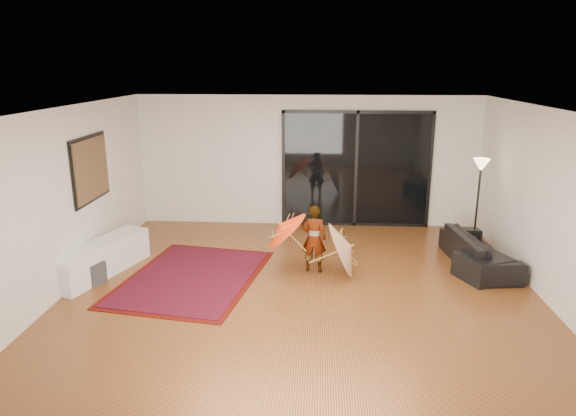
# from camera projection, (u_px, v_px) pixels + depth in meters

# --- Properties ---
(floor) EXTENTS (7.00, 7.00, 0.00)m
(floor) POSITION_uv_depth(u_px,v_px,m) (301.00, 294.00, 7.61)
(floor) COLOR brown
(floor) RESTS_ON ground
(ceiling) EXTENTS (7.00, 7.00, 0.00)m
(ceiling) POSITION_uv_depth(u_px,v_px,m) (302.00, 110.00, 6.88)
(ceiling) COLOR white
(ceiling) RESTS_ON wall_back
(wall_back) EXTENTS (7.00, 0.00, 7.00)m
(wall_back) POSITION_uv_depth(u_px,v_px,m) (308.00, 161.00, 10.61)
(wall_back) COLOR silver
(wall_back) RESTS_ON floor
(wall_front) EXTENTS (7.00, 0.00, 7.00)m
(wall_front) POSITION_uv_depth(u_px,v_px,m) (286.00, 330.00, 3.88)
(wall_front) COLOR silver
(wall_front) RESTS_ON floor
(wall_left) EXTENTS (0.00, 7.00, 7.00)m
(wall_left) POSITION_uv_depth(u_px,v_px,m) (61.00, 203.00, 7.45)
(wall_left) COLOR silver
(wall_left) RESTS_ON floor
(wall_right) EXTENTS (0.00, 7.00, 7.00)m
(wall_right) POSITION_uv_depth(u_px,v_px,m) (556.00, 211.00, 7.04)
(wall_right) COLOR silver
(wall_right) RESTS_ON floor
(sliding_door) EXTENTS (3.06, 0.07, 2.40)m
(sliding_door) POSITION_uv_depth(u_px,v_px,m) (356.00, 169.00, 10.56)
(sliding_door) COLOR black
(sliding_door) RESTS_ON wall_back
(painting) EXTENTS (0.04, 1.28, 1.08)m
(painting) POSITION_uv_depth(u_px,v_px,m) (91.00, 169.00, 8.32)
(painting) COLOR black
(painting) RESTS_ON wall_left
(media_console) EXTENTS (1.03, 1.94, 0.52)m
(media_console) POSITION_uv_depth(u_px,v_px,m) (102.00, 258.00, 8.29)
(media_console) COLOR white
(media_console) RESTS_ON floor
(speaker) EXTENTS (0.40, 0.40, 0.35)m
(speaker) POSITION_uv_depth(u_px,v_px,m) (92.00, 273.00, 7.95)
(speaker) COLOR #424244
(speaker) RESTS_ON floor
(persian_rug) EXTENTS (2.39, 3.03, 0.02)m
(persian_rug) POSITION_uv_depth(u_px,v_px,m) (192.00, 277.00, 8.18)
(persian_rug) COLOR #530D07
(persian_rug) RESTS_ON floor
(sofa) EXTENTS (0.94, 1.94, 0.55)m
(sofa) POSITION_uv_depth(u_px,v_px,m) (479.00, 250.00, 8.61)
(sofa) COLOR black
(sofa) RESTS_ON floor
(ottoman) EXTENTS (0.91, 0.91, 0.39)m
(ottoman) POSITION_uv_depth(u_px,v_px,m) (483.00, 267.00, 8.10)
(ottoman) COLOR black
(ottoman) RESTS_ON floor
(floor_lamp) EXTENTS (0.29, 0.29, 1.69)m
(floor_lamp) POSITION_uv_depth(u_px,v_px,m) (480.00, 178.00, 9.11)
(floor_lamp) COLOR black
(floor_lamp) RESTS_ON floor
(child) EXTENTS (0.44, 0.31, 1.12)m
(child) POSITION_uv_depth(u_px,v_px,m) (314.00, 239.00, 8.32)
(child) COLOR #999999
(child) RESTS_ON floor
(parasol_orange) EXTENTS (0.71, 0.81, 0.87)m
(parasol_orange) POSITION_uv_depth(u_px,v_px,m) (280.00, 229.00, 8.25)
(parasol_orange) COLOR #FF380D
(parasol_orange) RESTS_ON child
(parasol_white) EXTENTS (0.56, 0.94, 0.96)m
(parasol_white) POSITION_uv_depth(u_px,v_px,m) (351.00, 246.00, 8.15)
(parasol_white) COLOR beige
(parasol_white) RESTS_ON floor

